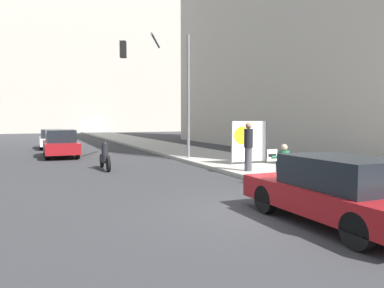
{
  "coord_description": "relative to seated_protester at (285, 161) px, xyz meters",
  "views": [
    {
      "loc": [
        -4.91,
        -7.11,
        2.16
      ],
      "look_at": [
        0.8,
        6.26,
        1.17
      ],
      "focal_mm": 35.0,
      "sensor_mm": 36.0,
      "label": 1
    }
  ],
  "objects": [
    {
      "name": "car_on_road_midblock",
      "position": [
        -6.25,
        18.88,
        -0.07
      ],
      "size": [
        1.85,
        4.19,
        1.39
      ],
      "color": "white",
      "rests_on": "ground_plane"
    },
    {
      "name": "parked_car_curbside",
      "position": [
        -1.97,
        -4.28,
        -0.07
      ],
      "size": [
        1.72,
        4.25,
        1.4
      ],
      "color": "maroon",
      "rests_on": "ground_plane"
    },
    {
      "name": "jogger_on_sidewalk",
      "position": [
        -0.0,
        2.26,
        0.34
      ],
      "size": [
        0.34,
        0.34,
        1.85
      ],
      "rotation": [
        0.0,
        0.0,
        3.34
      ],
      "color": "#424247",
      "rests_on": "sidewalk_curb"
    },
    {
      "name": "sidewalk_curb",
      "position": [
        1.26,
        12.1,
        -0.7
      ],
      "size": [
        3.98,
        90.0,
        0.16
      ],
      "primitive_type": "cube",
      "color": "#A8A399",
      "rests_on": "ground_plane"
    },
    {
      "name": "seated_protester",
      "position": [
        0.0,
        0.0,
        0.0
      ],
      "size": [
        0.92,
        0.77,
        1.17
      ],
      "rotation": [
        0.0,
        0.0,
        0.1
      ],
      "color": "#474C56",
      "rests_on": "sidewalk_curb"
    },
    {
      "name": "protest_banner",
      "position": [
        1.25,
        4.25,
        0.38
      ],
      "size": [
        1.83,
        0.06,
        1.9
      ],
      "color": "slate",
      "rests_on": "sidewalk_curb"
    },
    {
      "name": "car_on_road_nearest",
      "position": [
        -6.16,
        12.2,
        -0.01
      ],
      "size": [
        1.76,
        4.32,
        1.55
      ],
      "color": "maroon",
      "rests_on": "ground_plane"
    },
    {
      "name": "motorcycle_on_road",
      "position": [
        -4.8,
        5.95,
        -0.25
      ],
      "size": [
        0.28,
        2.15,
        1.2
      ],
      "color": "black",
      "rests_on": "ground_plane"
    },
    {
      "name": "ground_plane",
      "position": [
        -2.68,
        -2.9,
        -0.77
      ],
      "size": [
        160.0,
        160.0,
        0.0
      ],
      "primitive_type": "plane",
      "color": "#303033"
    },
    {
      "name": "traffic_light_pole",
      "position": [
        -1.31,
        8.24,
        3.61
      ],
      "size": [
        3.31,
        3.08,
        6.24
      ],
      "color": "slate",
      "rests_on": "sidewalk_curb"
    },
    {
      "name": "building_backdrop_far",
      "position": [
        -4.68,
        55.63,
        18.4
      ],
      "size": [
        52.0,
        12.0,
        38.34
      ],
      "color": "#BCB2A3",
      "rests_on": "ground_plane"
    }
  ]
}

